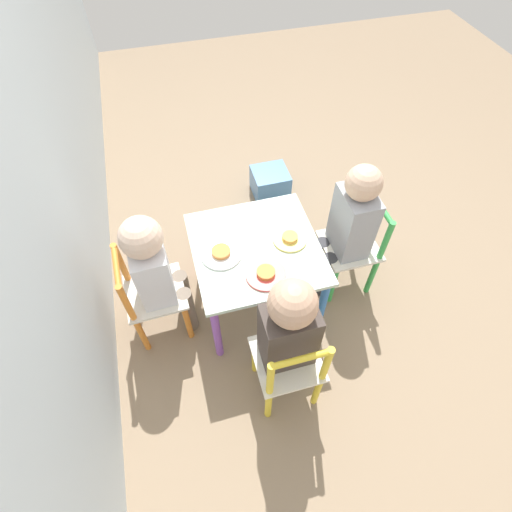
{
  "coord_description": "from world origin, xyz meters",
  "views": [
    {
      "loc": [
        -1.06,
        0.29,
        1.79
      ],
      "look_at": [
        0.0,
        0.0,
        0.37
      ],
      "focal_mm": 28.0,
      "sensor_mm": 36.0,
      "label": 1
    }
  ],
  "objects_px": {
    "chair_orange": "(151,296)",
    "chair_yellow": "(289,366)",
    "plate_front": "(290,239)",
    "plate_back": "(221,253)",
    "child_back": "(156,268)",
    "chair_green": "(353,248)",
    "child_left": "(287,330)",
    "kids_table": "(256,256)",
    "child_front": "(349,223)",
    "plate_left": "(266,274)",
    "storage_bin": "(270,183)"
  },
  "relations": [
    {
      "from": "kids_table",
      "to": "child_left",
      "type": "xyz_separation_m",
      "value": [
        -0.44,
        -0.0,
        0.1
      ]
    },
    {
      "from": "child_front",
      "to": "storage_bin",
      "type": "bearing_deg",
      "value": -169.64
    },
    {
      "from": "chair_orange",
      "to": "plate_front",
      "type": "relative_size",
      "value": 3.53
    },
    {
      "from": "kids_table",
      "to": "plate_left",
      "type": "relative_size",
      "value": 3.26
    },
    {
      "from": "kids_table",
      "to": "chair_green",
      "type": "xyz_separation_m",
      "value": [
        0.0,
        -0.5,
        -0.1
      ]
    },
    {
      "from": "chair_orange",
      "to": "chair_yellow",
      "type": "distance_m",
      "value": 0.69
    },
    {
      "from": "chair_green",
      "to": "child_left",
      "type": "distance_m",
      "value": 0.69
    },
    {
      "from": "plate_left",
      "to": "chair_yellow",
      "type": "bearing_deg",
      "value": -179.83
    },
    {
      "from": "child_front",
      "to": "plate_back",
      "type": "relative_size",
      "value": 4.31
    },
    {
      "from": "chair_green",
      "to": "plate_front",
      "type": "xyz_separation_m",
      "value": [
        -0.0,
        0.34,
        0.17
      ]
    },
    {
      "from": "kids_table",
      "to": "chair_orange",
      "type": "relative_size",
      "value": 1.04
    },
    {
      "from": "kids_table",
      "to": "plate_left",
      "type": "distance_m",
      "value": 0.17
    },
    {
      "from": "child_back",
      "to": "plate_back",
      "type": "distance_m",
      "value": 0.28
    },
    {
      "from": "chair_orange",
      "to": "kids_table",
      "type": "bearing_deg",
      "value": -90.0
    },
    {
      "from": "child_front",
      "to": "storage_bin",
      "type": "distance_m",
      "value": 0.85
    },
    {
      "from": "child_back",
      "to": "plate_front",
      "type": "height_order",
      "value": "child_back"
    },
    {
      "from": "child_front",
      "to": "chair_yellow",
      "type": "bearing_deg",
      "value": -41.26
    },
    {
      "from": "plate_back",
      "to": "plate_left",
      "type": "bearing_deg",
      "value": -135.0
    },
    {
      "from": "plate_back",
      "to": "storage_bin",
      "type": "xyz_separation_m",
      "value": [
        0.75,
        -0.45,
        -0.35
      ]
    },
    {
      "from": "child_left",
      "to": "plate_left",
      "type": "bearing_deg",
      "value": -89.94
    },
    {
      "from": "chair_yellow",
      "to": "plate_back",
      "type": "xyz_separation_m",
      "value": [
        0.5,
        0.16,
        0.17
      ]
    },
    {
      "from": "kids_table",
      "to": "storage_bin",
      "type": "distance_m",
      "value": 0.85
    },
    {
      "from": "plate_left",
      "to": "child_front",
      "type": "bearing_deg",
      "value": -70.2
    },
    {
      "from": "chair_green",
      "to": "child_back",
      "type": "relative_size",
      "value": 0.72
    },
    {
      "from": "plate_front",
      "to": "plate_left",
      "type": "bearing_deg",
      "value": 135.0
    },
    {
      "from": "storage_bin",
      "to": "child_back",
      "type": "bearing_deg",
      "value": 136.37
    },
    {
      "from": "chair_orange",
      "to": "plate_back",
      "type": "height_order",
      "value": "chair_orange"
    },
    {
      "from": "chair_yellow",
      "to": "plate_back",
      "type": "bearing_deg",
      "value": -72.57
    },
    {
      "from": "chair_yellow",
      "to": "plate_back",
      "type": "distance_m",
      "value": 0.55
    },
    {
      "from": "child_left",
      "to": "storage_bin",
      "type": "distance_m",
      "value": 1.28
    },
    {
      "from": "kids_table",
      "to": "plate_back",
      "type": "distance_m",
      "value": 0.17
    },
    {
      "from": "plate_back",
      "to": "plate_left",
      "type": "distance_m",
      "value": 0.22
    },
    {
      "from": "plate_back",
      "to": "chair_green",
      "type": "bearing_deg",
      "value": -89.91
    },
    {
      "from": "chair_green",
      "to": "plate_front",
      "type": "bearing_deg",
      "value": -89.95
    },
    {
      "from": "plate_front",
      "to": "plate_left",
      "type": "relative_size",
      "value": 0.89
    },
    {
      "from": "child_front",
      "to": "plate_front",
      "type": "bearing_deg",
      "value": -89.94
    },
    {
      "from": "plate_front",
      "to": "storage_bin",
      "type": "height_order",
      "value": "plate_front"
    },
    {
      "from": "kids_table",
      "to": "plate_back",
      "type": "xyz_separation_m",
      "value": [
        0.0,
        0.16,
        0.07
      ]
    },
    {
      "from": "chair_green",
      "to": "child_left",
      "type": "height_order",
      "value": "child_left"
    },
    {
      "from": "child_front",
      "to": "child_left",
      "type": "bearing_deg",
      "value": -44.96
    },
    {
      "from": "plate_left",
      "to": "plate_back",
      "type": "bearing_deg",
      "value": 45.0
    },
    {
      "from": "chair_yellow",
      "to": "plate_front",
      "type": "distance_m",
      "value": 0.55
    },
    {
      "from": "chair_yellow",
      "to": "storage_bin",
      "type": "height_order",
      "value": "chair_yellow"
    },
    {
      "from": "plate_back",
      "to": "child_back",
      "type": "bearing_deg",
      "value": 93.57
    },
    {
      "from": "kids_table",
      "to": "child_front",
      "type": "distance_m",
      "value": 0.45
    },
    {
      "from": "plate_back",
      "to": "child_front",
      "type": "bearing_deg",
      "value": -89.92
    },
    {
      "from": "plate_front",
      "to": "plate_back",
      "type": "relative_size",
      "value": 0.84
    },
    {
      "from": "chair_orange",
      "to": "chair_green",
      "type": "bearing_deg",
      "value": -91.09
    },
    {
      "from": "plate_front",
      "to": "chair_orange",
      "type": "bearing_deg",
      "value": 91.75
    },
    {
      "from": "chair_green",
      "to": "child_back",
      "type": "height_order",
      "value": "child_back"
    }
  ]
}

